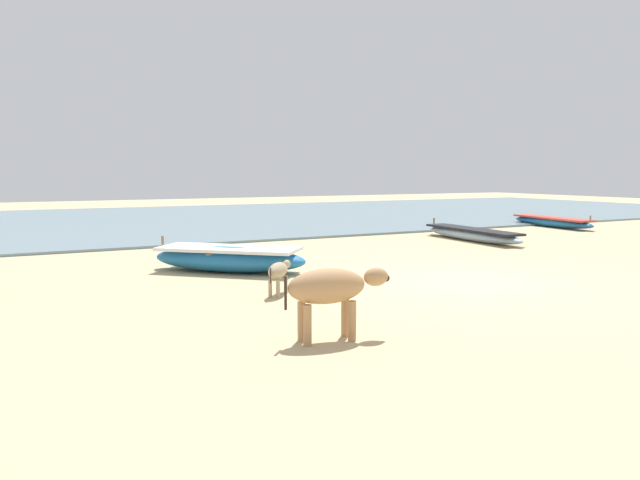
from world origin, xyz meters
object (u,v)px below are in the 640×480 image
(fishing_boat_0, at_px, (472,234))
(fishing_boat_1, at_px, (229,258))
(fishing_boat_3, at_px, (552,222))
(cow_adult_tan, at_px, (331,289))
(calf_near_dun, at_px, (279,272))

(fishing_boat_0, relative_size, fishing_boat_1, 1.33)
(fishing_boat_3, bearing_deg, fishing_boat_1, -68.68)
(fishing_boat_0, distance_m, cow_adult_tan, 12.20)
(fishing_boat_0, bearing_deg, cow_adult_tan, 131.94)
(fishing_boat_0, xyz_separation_m, fishing_boat_3, (6.22, 2.14, 0.00))
(fishing_boat_1, distance_m, fishing_boat_3, 15.70)
(fishing_boat_0, distance_m, calf_near_dun, 10.15)
(cow_adult_tan, height_order, calf_near_dun, cow_adult_tan)
(cow_adult_tan, bearing_deg, fishing_boat_1, 91.55)
(fishing_boat_0, height_order, fishing_boat_1, fishing_boat_1)
(fishing_boat_0, height_order, cow_adult_tan, cow_adult_tan)
(fishing_boat_1, xyz_separation_m, cow_adult_tan, (-0.50, -5.70, 0.39))
(fishing_boat_3, height_order, cow_adult_tan, cow_adult_tan)
(fishing_boat_3, distance_m, cow_adult_tan, 18.50)
(fishing_boat_1, bearing_deg, cow_adult_tan, 126.73)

